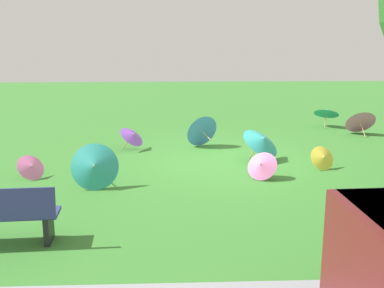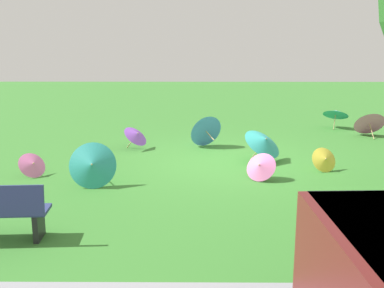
{
  "view_description": "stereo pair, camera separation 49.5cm",
  "coord_description": "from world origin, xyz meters",
  "px_view_note": "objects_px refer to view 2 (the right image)",
  "views": [
    {
      "loc": [
        1.27,
        10.81,
        2.98
      ],
      "look_at": [
        0.85,
        0.66,
        0.6
      ],
      "focal_mm": 43.4,
      "sensor_mm": 36.0,
      "label": 1
    },
    {
      "loc": [
        0.78,
        10.82,
        2.98
      ],
      "look_at": [
        0.85,
        0.66,
        0.6
      ],
      "focal_mm": 43.4,
      "sensor_mm": 36.0,
      "label": 2
    }
  ],
  "objects_px": {
    "parasol_purple_0": "(137,135)",
    "parasol_teal_2": "(92,165)",
    "parasol_teal_1": "(336,113)",
    "parasol_blue_0": "(205,130)",
    "parasol_teal_3": "(264,141)",
    "parasol_pink_0": "(33,164)",
    "parasol_pink_3": "(260,166)",
    "parasol_yellow_0": "(325,159)",
    "parasol_pink_1": "(369,122)"
  },
  "relations": [
    {
      "from": "parasol_pink_1",
      "to": "parasol_teal_2",
      "type": "xyz_separation_m",
      "value": [
        7.32,
        5.0,
        0.03
      ]
    },
    {
      "from": "parasol_teal_1",
      "to": "parasol_teal_2",
      "type": "height_order",
      "value": "parasol_teal_2"
    },
    {
      "from": "parasol_pink_1",
      "to": "parasol_teal_2",
      "type": "bearing_deg",
      "value": 34.32
    },
    {
      "from": "parasol_teal_1",
      "to": "parasol_teal_2",
      "type": "distance_m",
      "value": 9.08
    },
    {
      "from": "parasol_teal_2",
      "to": "parasol_blue_0",
      "type": "bearing_deg",
      "value": -122.77
    },
    {
      "from": "parasol_blue_0",
      "to": "parasol_pink_1",
      "type": "distance_m",
      "value": 5.2
    },
    {
      "from": "parasol_pink_3",
      "to": "parasol_teal_2",
      "type": "bearing_deg",
      "value": 8.42
    },
    {
      "from": "parasol_yellow_0",
      "to": "parasol_pink_0",
      "type": "distance_m",
      "value": 6.44
    },
    {
      "from": "parasol_pink_0",
      "to": "parasol_teal_2",
      "type": "height_order",
      "value": "parasol_teal_2"
    },
    {
      "from": "parasol_pink_0",
      "to": "parasol_teal_1",
      "type": "height_order",
      "value": "parasol_teal_1"
    },
    {
      "from": "parasol_purple_0",
      "to": "parasol_teal_3",
      "type": "xyz_separation_m",
      "value": [
        -3.21,
        1.28,
        0.12
      ]
    },
    {
      "from": "parasol_pink_0",
      "to": "parasol_pink_3",
      "type": "relative_size",
      "value": 0.91
    },
    {
      "from": "parasol_pink_3",
      "to": "parasol_teal_1",
      "type": "xyz_separation_m",
      "value": [
        -3.25,
        -5.66,
        0.21
      ]
    },
    {
      "from": "parasol_teal_2",
      "to": "parasol_teal_3",
      "type": "distance_m",
      "value": 4.17
    },
    {
      "from": "parasol_purple_0",
      "to": "parasol_blue_0",
      "type": "bearing_deg",
      "value": -167.95
    },
    {
      "from": "parasol_blue_0",
      "to": "parasol_pink_1",
      "type": "xyz_separation_m",
      "value": [
        -5.01,
        -1.4,
        -0.02
      ]
    },
    {
      "from": "parasol_yellow_0",
      "to": "parasol_teal_1",
      "type": "relative_size",
      "value": 0.62
    },
    {
      "from": "parasol_pink_1",
      "to": "parasol_teal_3",
      "type": "height_order",
      "value": "parasol_teal_3"
    },
    {
      "from": "parasol_pink_0",
      "to": "parasol_teal_1",
      "type": "distance_m",
      "value": 9.77
    },
    {
      "from": "parasol_pink_0",
      "to": "parasol_teal_3",
      "type": "relative_size",
      "value": 0.58
    },
    {
      "from": "parasol_blue_0",
      "to": "parasol_yellow_0",
      "type": "bearing_deg",
      "value": 137.63
    },
    {
      "from": "parasol_teal_3",
      "to": "parasol_pink_0",
      "type": "bearing_deg",
      "value": 12.8
    },
    {
      "from": "parasol_teal_2",
      "to": "parasol_yellow_0",
      "type": "bearing_deg",
      "value": -166.65
    },
    {
      "from": "parasol_pink_3",
      "to": "parasol_teal_2",
      "type": "relative_size",
      "value": 0.82
    },
    {
      "from": "parasol_pink_3",
      "to": "parasol_teal_3",
      "type": "bearing_deg",
      "value": -101.24
    },
    {
      "from": "parasol_pink_0",
      "to": "parasol_purple_0",
      "type": "distance_m",
      "value": 3.14
    },
    {
      "from": "parasol_pink_0",
      "to": "parasol_pink_1",
      "type": "bearing_deg",
      "value": -154.18
    },
    {
      "from": "parasol_pink_1",
      "to": "parasol_teal_1",
      "type": "distance_m",
      "value": 1.34
    },
    {
      "from": "parasol_yellow_0",
      "to": "parasol_pink_0",
      "type": "height_order",
      "value": "parasol_yellow_0"
    },
    {
      "from": "parasol_pink_3",
      "to": "parasol_teal_1",
      "type": "height_order",
      "value": "parasol_teal_1"
    },
    {
      "from": "parasol_pink_0",
      "to": "parasol_teal_2",
      "type": "distance_m",
      "value": 1.66
    },
    {
      "from": "parasol_purple_0",
      "to": "parasol_teal_2",
      "type": "relative_size",
      "value": 0.89
    },
    {
      "from": "parasol_pink_3",
      "to": "parasol_pink_0",
      "type": "bearing_deg",
      "value": -2.83
    },
    {
      "from": "parasol_blue_0",
      "to": "parasol_teal_2",
      "type": "bearing_deg",
      "value": 57.23
    },
    {
      "from": "parasol_pink_1",
      "to": "parasol_teal_1",
      "type": "relative_size",
      "value": 0.86
    },
    {
      "from": "parasol_pink_0",
      "to": "parasol_teal_3",
      "type": "bearing_deg",
      "value": -167.2
    },
    {
      "from": "parasol_yellow_0",
      "to": "parasol_pink_1",
      "type": "height_order",
      "value": "parasol_pink_1"
    },
    {
      "from": "parasol_pink_1",
      "to": "parasol_pink_0",
      "type": "bearing_deg",
      "value": 25.82
    },
    {
      "from": "parasol_blue_0",
      "to": "parasol_purple_0",
      "type": "height_order",
      "value": "parasol_blue_0"
    },
    {
      "from": "parasol_yellow_0",
      "to": "parasol_pink_3",
      "type": "height_order",
      "value": "parasol_pink_3"
    },
    {
      "from": "parasol_blue_0",
      "to": "parasol_teal_3",
      "type": "distance_m",
      "value": 2.17
    },
    {
      "from": "parasol_blue_0",
      "to": "parasol_teal_3",
      "type": "bearing_deg",
      "value": 129.65
    },
    {
      "from": "parasol_pink_0",
      "to": "parasol_teal_2",
      "type": "bearing_deg",
      "value": 152.93
    },
    {
      "from": "parasol_pink_0",
      "to": "parasol_pink_1",
      "type": "relative_size",
      "value": 0.8
    },
    {
      "from": "parasol_teal_1",
      "to": "parasol_teal_3",
      "type": "distance_m",
      "value": 5.18
    },
    {
      "from": "parasol_teal_3",
      "to": "parasol_pink_1",
      "type": "bearing_deg",
      "value": -139.63
    },
    {
      "from": "parasol_yellow_0",
      "to": "parasol_blue_0",
      "type": "bearing_deg",
      "value": -42.37
    },
    {
      "from": "parasol_pink_1",
      "to": "parasol_purple_0",
      "type": "distance_m",
      "value": 7.07
    },
    {
      "from": "parasol_blue_0",
      "to": "parasol_purple_0",
      "type": "bearing_deg",
      "value": 12.05
    },
    {
      "from": "parasol_pink_0",
      "to": "parasol_teal_3",
      "type": "distance_m",
      "value": 5.3
    }
  ]
}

